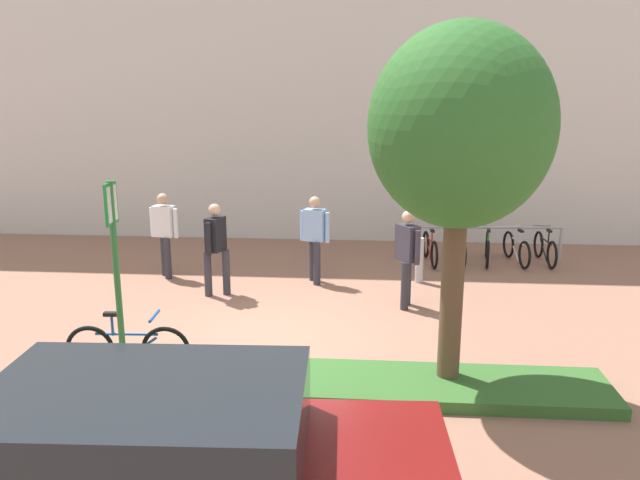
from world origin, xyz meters
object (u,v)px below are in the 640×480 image
Objects in this scene: parking_sign_post at (115,255)px; person_suited_navy at (407,253)px; bike_rack_cluster at (487,248)px; person_casual_tan at (164,230)px; person_shirt_white at (315,234)px; car_maroon_wagon at (170,479)px; bike_at_sign at (128,348)px; bollard_steel at (419,260)px; person_suited_dark at (216,244)px; tree_sidewalk at (461,130)px.

parking_sign_post is 1.53× the size of person_suited_navy.
bike_rack_cluster is 3.64m from person_suited_navy.
person_casual_tan is 1.00× the size of person_shirt_white.
car_maroon_wagon is (-2.18, -6.21, -0.23)m from person_suited_navy.
person_casual_tan is 8.06m from car_maroon_wagon.
person_shirt_white is 2.14m from person_suited_navy.
bollard_steel is at bearing 46.31° from bike_at_sign.
parking_sign_post is at bearing -96.02° from person_suited_dark.
car_maroon_wagon reaches higher than bike_at_sign.
person_casual_tan is at bearing 108.57° from car_maroon_wagon.
person_suited_navy is at bearing -37.19° from person_shirt_white.
person_suited_dark is (-1.73, -0.92, 0.00)m from person_shirt_white.
person_suited_dark is (-3.78, -1.10, 0.53)m from bollard_steel.
person_casual_tan is 0.39× the size of car_maroon_wagon.
bollard_steel is at bearing 90.39° from tree_sidewalk.
person_shirt_white is at bearing 28.18° from person_suited_dark.
bollard_steel is 8.09m from car_maroon_wagon.
bike_at_sign is 8.28m from bike_rack_cluster.
person_suited_dark is at bearing -163.74° from bollard_steel.
person_casual_tan is (-0.94, 4.57, -0.73)m from parking_sign_post.
car_maroon_wagon is at bearing -79.20° from person_suited_dark.
bike_at_sign is 4.75m from person_shirt_white.
person_suited_dark is at bearing 100.80° from car_maroon_wagon.
bike_at_sign is 0.38× the size of car_maroon_wagon.
tree_sidewalk reaches higher than person_casual_tan.
tree_sidewalk is 7.12m from person_casual_tan.
person_shirt_white is 1.00× the size of person_suited_dark.
tree_sidewalk is 5.12m from bike_at_sign.
parking_sign_post is 6.34m from bollard_steel.
person_shirt_white is at bearing 142.81° from person_suited_navy.
person_suited_navy reaches higher than bike_at_sign.
person_shirt_white is 7.53m from car_maroon_wagon.
person_suited_navy and person_suited_dark have the same top height.
person_suited_navy is 3.45m from person_suited_dark.
bike_rack_cluster is at bearing 47.02° from parking_sign_post.
person_casual_tan is at bearing 101.58° from parking_sign_post.
bollard_steel is 0.52× the size of person_suited_dark.
bike_at_sign is 0.98× the size of person_suited_navy.
person_casual_tan is at bearing 139.34° from tree_sidewalk.
person_casual_tan is (-6.68, -1.59, 0.64)m from bike_rack_cluster.
parking_sign_post is 3.60m from car_maroon_wagon.
person_suited_dark is at bearing 82.92° from bike_at_sign.
tree_sidewalk is 1.70× the size of parking_sign_post.
bollard_steel is at bearing 4.93° from person_shirt_white.
bike_at_sign is (-0.04, 0.25, -1.36)m from parking_sign_post.
tree_sidewalk reaches higher than person_shirt_white.
person_casual_tan is 3.04m from person_shirt_white.
car_maroon_wagon is at bearing -62.00° from parking_sign_post.
bollard_steel is 0.21× the size of car_maroon_wagon.
car_maroon_wagon is at bearing -63.31° from bike_at_sign.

